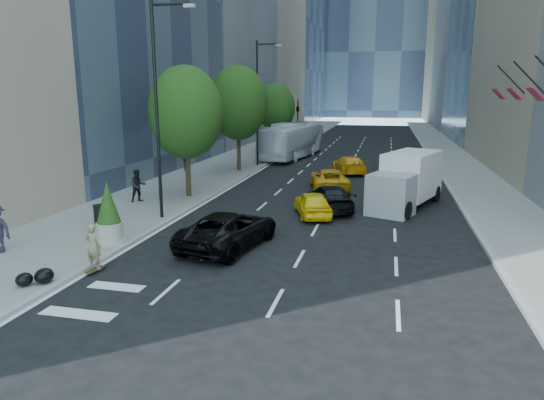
% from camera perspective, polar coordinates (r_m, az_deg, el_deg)
% --- Properties ---
extents(ground, '(160.00, 160.00, 0.00)m').
position_cam_1_polar(ground, '(18.40, 0.17, -6.67)').
color(ground, black).
rests_on(ground, ground).
extents(sidewalk_left, '(6.00, 120.00, 0.15)m').
position_cam_1_polar(sidewalk_left, '(49.05, -2.11, 5.45)').
color(sidewalk_left, slate).
rests_on(sidewalk_left, ground).
extents(sidewalk_right, '(4.00, 120.00, 0.15)m').
position_cam_1_polar(sidewalk_right, '(47.70, 20.55, 4.47)').
color(sidewalk_right, slate).
rests_on(sidewalk_right, ground).
extents(tower_right_far, '(20.00, 24.00, 50.00)m').
position_cam_1_polar(tower_right_far, '(117.88, 23.53, 20.71)').
color(tower_right_far, gray).
rests_on(tower_right_far, ground).
extents(lamp_near, '(2.13, 0.22, 10.00)m').
position_cam_1_polar(lamp_near, '(23.32, -13.10, 11.60)').
color(lamp_near, black).
rests_on(lamp_near, sidewalk_left).
extents(lamp_far, '(2.13, 0.22, 10.00)m').
position_cam_1_polar(lamp_far, '(40.27, -1.51, 12.12)').
color(lamp_far, black).
rests_on(lamp_far, sidewalk_left).
extents(tree_near, '(4.20, 4.20, 7.46)m').
position_cam_1_polar(tree_near, '(28.25, -10.11, 10.10)').
color(tree_near, black).
rests_on(tree_near, sidewalk_left).
extents(tree_mid, '(4.50, 4.50, 7.99)m').
position_cam_1_polar(tree_mid, '(37.63, -4.01, 11.32)').
color(tree_mid, black).
rests_on(tree_mid, sidewalk_left).
extents(tree_far, '(3.90, 3.90, 6.92)m').
position_cam_1_polar(tree_far, '(50.21, 0.48, 10.82)').
color(tree_far, black).
rests_on(tree_far, sidewalk_left).
extents(traffic_signal, '(2.48, 0.53, 5.20)m').
position_cam_1_polar(traffic_signal, '(57.90, 3.06, 10.63)').
color(traffic_signal, black).
rests_on(traffic_signal, sidewalk_left).
extents(facade_flags, '(1.85, 13.30, 2.05)m').
position_cam_1_polar(facade_flags, '(27.76, 27.85, 11.36)').
color(facade_flags, black).
rests_on(facade_flags, ground).
extents(skateboarder, '(0.63, 0.44, 1.62)m').
position_cam_1_polar(skateboarder, '(17.68, -20.24, -5.50)').
color(skateboarder, '#837A52').
rests_on(skateboarder, ground).
extents(black_sedan_lincoln, '(3.36, 5.55, 1.44)m').
position_cam_1_polar(black_sedan_lincoln, '(19.41, -5.09, -3.47)').
color(black_sedan_lincoln, black).
rests_on(black_sedan_lincoln, ground).
extents(black_sedan_mercedes, '(3.22, 4.89, 1.32)m').
position_cam_1_polar(black_sedan_mercedes, '(25.65, 6.86, 0.27)').
color(black_sedan_mercedes, black).
rests_on(black_sedan_mercedes, ground).
extents(taxi_a, '(2.59, 4.01, 1.27)m').
position_cam_1_polar(taxi_a, '(24.29, 4.81, -0.43)').
color(taxi_a, yellow).
rests_on(taxi_a, ground).
extents(taxi_b, '(1.60, 4.20, 1.36)m').
position_cam_1_polar(taxi_b, '(30.62, 13.57, 2.03)').
color(taxi_b, '#FF9D0D').
rests_on(taxi_b, ground).
extents(taxi_c, '(3.19, 5.19, 1.34)m').
position_cam_1_polar(taxi_c, '(31.09, 6.74, 2.43)').
color(taxi_c, orange).
rests_on(taxi_c, ground).
extents(taxi_d, '(3.31, 4.87, 1.31)m').
position_cam_1_polar(taxi_d, '(37.92, 9.04, 4.13)').
color(taxi_d, '#FFA40D').
rests_on(taxi_d, ground).
extents(city_bus, '(4.35, 12.18, 3.32)m').
position_cam_1_polar(city_bus, '(46.69, 2.47, 7.05)').
color(city_bus, white).
rests_on(city_bus, ground).
extents(box_truck, '(4.21, 6.43, 2.90)m').
position_cam_1_polar(box_truck, '(27.03, 15.56, 2.28)').
color(box_truck, silver).
rests_on(box_truck, ground).
extents(pedestrian_a, '(1.10, 1.10, 1.80)m').
position_cam_1_polar(pedestrian_a, '(27.70, -15.48, 1.62)').
color(pedestrian_a, black).
rests_on(pedestrian_a, sidewalk_left).
extents(pedestrian_b, '(1.00, 0.79, 1.58)m').
position_cam_1_polar(pedestrian_b, '(38.42, -10.08, 4.63)').
color(pedestrian_b, black).
rests_on(pedestrian_b, sidewalk_left).
extents(trash_can, '(0.60, 0.60, 0.90)m').
position_cam_1_polar(trash_can, '(23.31, -19.50, -1.74)').
color(trash_can, black).
rests_on(trash_can, sidewalk_left).
extents(planter_shrub, '(1.04, 1.04, 2.50)m').
position_cam_1_polar(planter_shrub, '(20.33, -18.68, -1.56)').
color(planter_shrub, '#B5A696').
rests_on(planter_shrub, sidewalk_left).
extents(garbage_bags, '(0.98, 0.94, 0.48)m').
position_cam_1_polar(garbage_bags, '(17.08, -25.99, -8.17)').
color(garbage_bags, black).
rests_on(garbage_bags, sidewalk_left).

